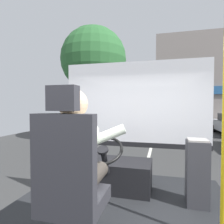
# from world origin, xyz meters

# --- Properties ---
(ground) EXTENTS (18.00, 44.00, 0.06)m
(ground) POSITION_xyz_m (0.00, 8.80, -0.02)
(ground) COLOR #363636
(driver_seat) EXTENTS (0.48, 0.48, 1.34)m
(driver_seat) POSITION_xyz_m (-0.22, -0.39, 1.31)
(driver_seat) COLOR black
(driver_seat) RESTS_ON bus_floor
(bus_driver) EXTENTS (0.77, 0.62, 0.85)m
(bus_driver) POSITION_xyz_m (-0.22, -0.28, 1.53)
(bus_driver) COLOR #332D28
(bus_driver) RESTS_ON driver_seat
(steering_console) EXTENTS (1.10, 0.98, 0.80)m
(steering_console) POSITION_xyz_m (-0.22, 0.91, 0.95)
(steering_console) COLOR black
(steering_console) RESTS_ON bus_floor
(fare_box) EXTENTS (0.25, 0.26, 0.79)m
(fare_box) POSITION_xyz_m (0.88, 0.72, 1.13)
(fare_box) COLOR #333338
(fare_box) RESTS_ON bus_floor
(windshield_panel) EXTENTS (2.50, 0.08, 1.48)m
(windshield_panel) POSITION_xyz_m (0.00, 1.62, 1.78)
(windshield_panel) COLOR silver
(street_tree) EXTENTS (3.38, 3.38, 5.98)m
(street_tree) POSITION_xyz_m (-3.01, 7.86, 4.26)
(street_tree) COLOR #4C3828
(street_tree) RESTS_ON ground
(parked_car_black) EXTENTS (1.91, 4.31, 1.20)m
(parked_car_black) POSITION_xyz_m (5.03, 17.55, 0.62)
(parked_car_black) COLOR black
(parked_car_black) RESTS_ON ground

